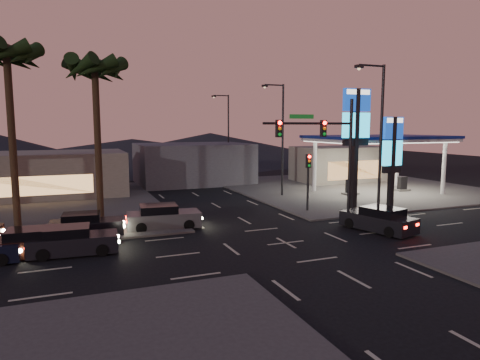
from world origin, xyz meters
name	(u,v)px	position (x,y,z in m)	size (l,w,h in m)	color
ground	(286,243)	(0.00, 0.00, 0.00)	(140.00, 140.00, 0.00)	black
corner_lot_ne	(351,188)	(16.00, 16.00, 0.06)	(24.00, 24.00, 0.12)	#47443F
gas_station	(379,140)	(16.00, 12.00, 5.08)	(12.20, 8.20, 5.47)	silver
convenience_store	(339,164)	(18.00, 21.00, 2.00)	(10.00, 6.00, 4.00)	#726B5B
pylon_sign_tall	(356,125)	(8.50, 5.50, 6.39)	(2.20, 0.35, 9.00)	black
pylon_sign_short	(392,149)	(11.00, 4.50, 4.66)	(1.60, 0.35, 7.00)	black
traffic_signal_mast	(327,145)	(3.76, 1.99, 5.23)	(6.10, 0.39, 8.00)	black
pedestal_signal	(308,173)	(5.50, 6.98, 2.92)	(0.32, 0.39, 4.30)	black
streetlight_near	(378,136)	(6.79, 1.00, 5.72)	(2.14, 0.25, 10.00)	black
streetlight_mid	(281,133)	(6.79, 14.00, 5.72)	(2.14, 0.25, 10.00)	black
streetlight_far	(227,131)	(6.79, 28.00, 5.72)	(2.14, 0.25, 10.00)	black
palm_a	(95,78)	(-9.00, 9.50, 9.43)	(4.41, 4.41, 10.86)	black
palm_b	(7,65)	(-14.00, 9.50, 9.97)	(4.41, 4.41, 11.46)	black
building_far_west	(32,175)	(-14.00, 22.00, 2.00)	(16.00, 8.00, 4.00)	#726B5B
building_far_mid	(193,163)	(2.00, 26.00, 2.20)	(12.00, 9.00, 4.40)	#4C4C51
hill_right	(210,146)	(15.00, 60.00, 2.50)	(50.00, 50.00, 5.00)	black
hill_center	(132,150)	(0.00, 60.00, 2.00)	(60.00, 60.00, 4.00)	black
car_lane_a_front	(72,241)	(-10.83, 2.14, 0.65)	(4.42, 2.07, 1.41)	black
car_lane_a_mid	(35,243)	(-12.55, 2.45, 0.65)	(4.38, 2.06, 1.39)	black
car_lane_b_front	(163,217)	(-5.57, 5.82, 0.70)	(4.75, 2.30, 1.51)	#595A5C
car_lane_b_mid	(86,225)	(-10.09, 5.58, 0.64)	(4.32, 2.09, 1.37)	black
suv_station	(379,220)	(6.52, 0.31, 0.69)	(2.96, 4.77, 1.49)	black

